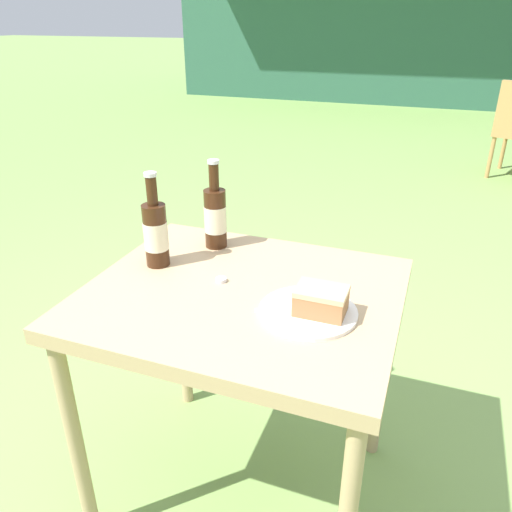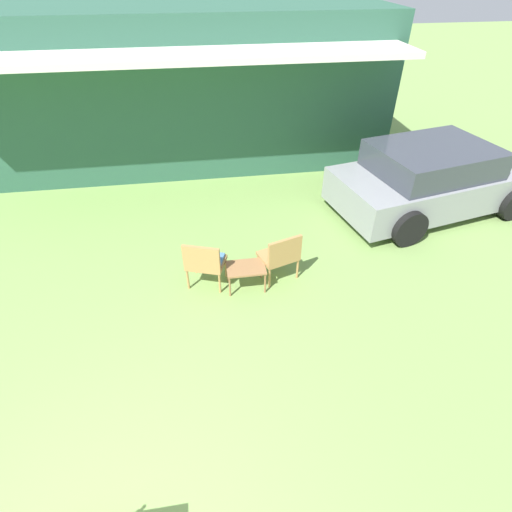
% 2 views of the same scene
% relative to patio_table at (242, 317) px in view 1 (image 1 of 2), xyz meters
% --- Properties ---
extents(ground_plane, '(60.00, 60.00, 0.00)m').
position_rel_patio_table_xyz_m(ground_plane, '(0.00, 0.00, -0.62)').
color(ground_plane, '#7A9E51').
extents(patio_table, '(0.78, 0.66, 0.71)m').
position_rel_patio_table_xyz_m(patio_table, '(0.00, 0.00, 0.00)').
color(patio_table, tan).
rests_on(patio_table, ground_plane).
extents(cake_on_plate, '(0.23, 0.23, 0.07)m').
position_rel_patio_table_xyz_m(cake_on_plate, '(0.20, -0.05, 0.10)').
color(cake_on_plate, white).
rests_on(cake_on_plate, patio_table).
extents(cola_bottle_near, '(0.07, 0.07, 0.26)m').
position_rel_patio_table_xyz_m(cola_bottle_near, '(-0.17, 0.22, 0.18)').
color(cola_bottle_near, '#381E0F').
rests_on(cola_bottle_near, patio_table).
extents(cola_bottle_far, '(0.07, 0.07, 0.26)m').
position_rel_patio_table_xyz_m(cola_bottle_far, '(-0.27, 0.05, 0.18)').
color(cola_bottle_far, '#381E0F').
rests_on(cola_bottle_far, patio_table).
extents(fork, '(0.17, 0.04, 0.01)m').
position_rel_patio_table_xyz_m(fork, '(0.15, -0.07, 0.08)').
color(fork, silver).
rests_on(fork, patio_table).
extents(loose_bottle_cap, '(0.03, 0.03, 0.01)m').
position_rel_patio_table_xyz_m(loose_bottle_cap, '(-0.07, 0.02, 0.09)').
color(loose_bottle_cap, silver).
rests_on(loose_bottle_cap, patio_table).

